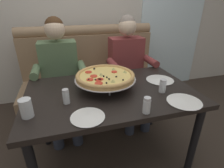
% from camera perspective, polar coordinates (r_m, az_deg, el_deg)
% --- Properties ---
extents(ground_plane, '(16.00, 16.00, 0.00)m').
position_cam_1_polar(ground_plane, '(1.90, -0.26, -22.27)').
color(ground_plane, '#382D26').
extents(back_wall_with_window, '(6.00, 0.12, 2.80)m').
position_cam_1_polar(back_wall_with_window, '(2.73, -9.64, 24.80)').
color(back_wall_with_window, beige).
rests_on(back_wall_with_window, ground_plane).
extents(window_panel, '(1.10, 0.02, 2.80)m').
position_cam_1_polar(window_panel, '(3.19, 19.82, 23.79)').
color(window_panel, white).
rests_on(window_panel, ground_plane).
extents(booth_bench, '(1.78, 0.78, 1.13)m').
position_cam_1_polar(booth_bench, '(2.39, -6.18, 0.16)').
color(booth_bench, '#937556').
rests_on(booth_bench, ground_plane).
extents(dining_table, '(1.37, 0.86, 0.74)m').
position_cam_1_polar(dining_table, '(1.49, -0.31, -5.02)').
color(dining_table, black).
rests_on(dining_table, ground_plane).
extents(diner_left, '(0.54, 0.64, 1.27)m').
position_cam_1_polar(diner_left, '(2.00, -16.57, 3.84)').
color(diner_left, '#2D3342').
rests_on(diner_left, ground_plane).
extents(diner_right, '(0.54, 0.64, 1.27)m').
position_cam_1_polar(diner_right, '(2.13, 5.44, 6.13)').
color(diner_right, '#2D3342').
rests_on(diner_right, ground_plane).
extents(pizza, '(0.51, 0.51, 0.14)m').
position_cam_1_polar(pizza, '(1.45, -2.21, 2.54)').
color(pizza, silver).
rests_on(pizza, dining_table).
extents(shaker_parmesan, '(0.05, 0.05, 0.11)m').
position_cam_1_polar(shaker_parmesan, '(1.47, 16.17, -0.85)').
color(shaker_parmesan, white).
rests_on(shaker_parmesan, dining_table).
extents(shaker_pepper_flakes, '(0.05, 0.05, 0.11)m').
position_cam_1_polar(shaker_pepper_flakes, '(1.17, 11.24, -7.13)').
color(shaker_pepper_flakes, white).
rests_on(shaker_pepper_flakes, dining_table).
extents(shaker_oregano, '(0.05, 0.05, 0.11)m').
position_cam_1_polar(shaker_oregano, '(1.29, -14.72, -4.26)').
color(shaker_oregano, white).
rests_on(shaker_oregano, dining_table).
extents(plate_near_left, '(0.22, 0.22, 0.02)m').
position_cam_1_polar(plate_near_left, '(1.13, -7.93, -10.34)').
color(plate_near_left, white).
rests_on(plate_near_left, dining_table).
extents(plate_near_right, '(0.25, 0.25, 0.02)m').
position_cam_1_polar(plate_near_right, '(1.39, 22.49, -5.07)').
color(plate_near_right, white).
rests_on(plate_near_right, dining_table).
extents(plate_far_side, '(0.25, 0.25, 0.02)m').
position_cam_1_polar(plate_far_side, '(1.69, 15.36, 1.48)').
color(plate_far_side, white).
rests_on(plate_far_side, dining_table).
extents(drinking_glass, '(0.08, 0.08, 0.12)m').
position_cam_1_polar(drinking_glass, '(1.23, -26.13, -7.36)').
color(drinking_glass, silver).
rests_on(drinking_glass, dining_table).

